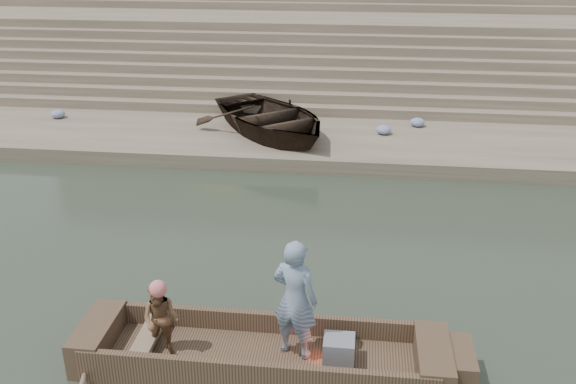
% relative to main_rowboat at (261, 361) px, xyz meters
% --- Properties ---
extents(ground, '(120.00, 120.00, 0.00)m').
position_rel_main_rowboat_xyz_m(ground, '(-0.80, 1.93, -0.11)').
color(ground, '#283125').
rests_on(ground, ground).
extents(lower_landing, '(32.00, 4.00, 0.40)m').
position_rel_main_rowboat_xyz_m(lower_landing, '(-0.80, 9.93, 0.09)').
color(lower_landing, gray).
rests_on(lower_landing, ground).
extents(mid_landing, '(32.00, 3.00, 2.80)m').
position_rel_main_rowboat_xyz_m(mid_landing, '(-0.80, 17.43, 1.29)').
color(mid_landing, gray).
rests_on(mid_landing, ground).
extents(upper_landing, '(32.00, 3.00, 5.20)m').
position_rel_main_rowboat_xyz_m(upper_landing, '(-0.80, 24.43, 2.49)').
color(upper_landing, gray).
rests_on(upper_landing, ground).
extents(ghat_steps, '(32.00, 11.00, 5.20)m').
position_rel_main_rowboat_xyz_m(ghat_steps, '(-0.80, 19.12, 1.69)').
color(ghat_steps, gray).
rests_on(ghat_steps, ground).
extents(main_rowboat, '(5.00, 1.30, 0.22)m').
position_rel_main_rowboat_xyz_m(main_rowboat, '(0.00, 0.00, 0.00)').
color(main_rowboat, brown).
rests_on(main_rowboat, ground).
extents(rowboat_trim, '(6.04, 2.63, 1.86)m').
position_rel_main_rowboat_xyz_m(rowboat_trim, '(0.21, -0.01, 0.20)').
color(rowboat_trim, brown).
rests_on(rowboat_trim, ground).
extents(standing_man, '(0.81, 0.66, 1.92)m').
position_rel_main_rowboat_xyz_m(standing_man, '(0.50, 0.12, 1.07)').
color(standing_man, navy).
rests_on(standing_man, main_rowboat).
extents(rowing_man, '(0.60, 0.48, 1.19)m').
position_rel_main_rowboat_xyz_m(rowing_man, '(-1.48, -0.10, 0.70)').
color(rowing_man, '#216432').
rests_on(rowing_man, main_rowboat).
extents(television, '(0.46, 0.42, 0.40)m').
position_rel_main_rowboat_xyz_m(television, '(1.16, -0.00, 0.31)').
color(television, slate).
rests_on(television, main_rowboat).
extents(beached_rowboat, '(5.76, 5.98, 1.01)m').
position_rel_main_rowboat_xyz_m(beached_rowboat, '(-1.26, 10.00, 0.79)').
color(beached_rowboat, '#2D2116').
rests_on(beached_rowboat, lower_landing).
extents(cloth_bundles, '(11.84, 1.33, 0.26)m').
position_rel_main_rowboat_xyz_m(cloth_bundles, '(-1.06, 10.87, 0.42)').
color(cloth_bundles, '#3F5999').
rests_on(cloth_bundles, lower_landing).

